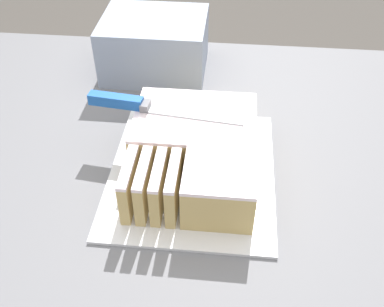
{
  "coord_description": "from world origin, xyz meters",
  "views": [
    {
      "loc": [
        0.12,
        -0.6,
        1.53
      ],
      "look_at": [
        0.05,
        0.02,
        0.98
      ],
      "focal_mm": 42.0,
      "sensor_mm": 36.0,
      "label": 1
    }
  ],
  "objects_px": {
    "knife": "(134,104)",
    "cake": "(195,151)",
    "storage_box": "(155,45)",
    "cake_board": "(192,172)"
  },
  "relations": [
    {
      "from": "cake_board",
      "to": "storage_box",
      "type": "distance_m",
      "value": 0.4
    },
    {
      "from": "knife",
      "to": "storage_box",
      "type": "height_order",
      "value": "storage_box"
    },
    {
      "from": "knife",
      "to": "cake",
      "type": "bearing_deg",
      "value": -21.0
    },
    {
      "from": "knife",
      "to": "storage_box",
      "type": "xyz_separation_m",
      "value": [
        -0.01,
        0.3,
        -0.04
      ]
    },
    {
      "from": "cake",
      "to": "knife",
      "type": "distance_m",
      "value": 0.15
    },
    {
      "from": "cake",
      "to": "knife",
      "type": "height_order",
      "value": "knife"
    },
    {
      "from": "cake",
      "to": "storage_box",
      "type": "relative_size",
      "value": 1.15
    },
    {
      "from": "cake_board",
      "to": "storage_box",
      "type": "bearing_deg",
      "value": 109.11
    },
    {
      "from": "cake_board",
      "to": "knife",
      "type": "xyz_separation_m",
      "value": [
        -0.12,
        0.07,
        0.1
      ]
    },
    {
      "from": "cake_board",
      "to": "knife",
      "type": "distance_m",
      "value": 0.17
    }
  ]
}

